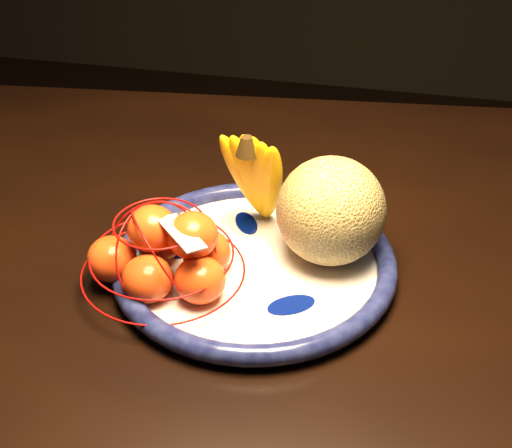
% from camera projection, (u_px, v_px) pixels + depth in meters
% --- Properties ---
extents(dining_table, '(1.59, 1.05, 0.75)m').
position_uv_depth(dining_table, '(301.00, 276.00, 1.06)').
color(dining_table, black).
rests_on(dining_table, ground).
extents(fruit_bowl, '(0.37, 0.37, 0.03)m').
position_uv_depth(fruit_bowl, '(254.00, 263.00, 0.93)').
color(fruit_bowl, white).
rests_on(fruit_bowl, dining_table).
extents(cantaloupe, '(0.14, 0.14, 0.14)m').
position_uv_depth(cantaloupe, '(331.00, 211.00, 0.90)').
color(cantaloupe, olive).
rests_on(cantaloupe, fruit_bowl).
extents(banana_bunch, '(0.11, 0.11, 0.17)m').
position_uv_depth(banana_bunch, '(258.00, 175.00, 0.95)').
color(banana_bunch, yellow).
rests_on(banana_bunch, fruit_bowl).
extents(mandarin_bag, '(0.26, 0.26, 0.13)m').
position_uv_depth(mandarin_bag, '(166.00, 254.00, 0.88)').
color(mandarin_bag, '#FE5A19').
rests_on(mandarin_bag, fruit_bowl).
extents(price_tag, '(0.07, 0.07, 0.01)m').
position_uv_depth(price_tag, '(181.00, 233.00, 0.83)').
color(price_tag, white).
rests_on(price_tag, mandarin_bag).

